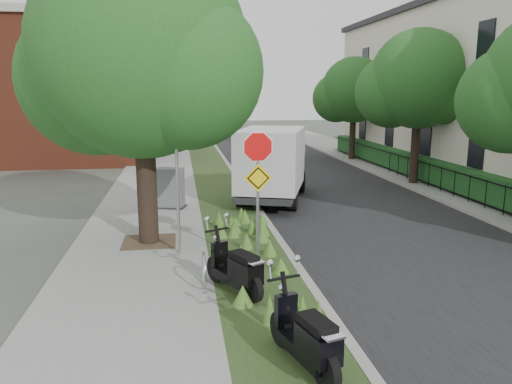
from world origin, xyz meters
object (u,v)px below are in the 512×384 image
at_px(sign_assembly, 258,171).
at_px(scooter_near, 239,274).
at_px(scooter_far, 310,344).
at_px(utility_cabinet, 170,189).
at_px(box_truck, 273,161).

bearing_deg(sign_assembly, scooter_near, -111.02).
height_order(sign_assembly, scooter_near, sign_assembly).
height_order(scooter_far, utility_cabinet, utility_cabinet).
bearing_deg(utility_cabinet, scooter_far, -78.88).
xyz_separation_m(scooter_far, utility_cabinet, (-2.12, 10.81, 0.23)).
bearing_deg(scooter_far, sign_assembly, 90.31).
xyz_separation_m(scooter_near, utility_cabinet, (-1.47, 7.88, 0.23)).
height_order(sign_assembly, scooter_far, sign_assembly).
bearing_deg(sign_assembly, box_truck, 76.68).
height_order(sign_assembly, utility_cabinet, sign_assembly).
relative_size(scooter_near, utility_cabinet, 1.24).
height_order(scooter_near, scooter_far, scooter_far).
bearing_deg(scooter_near, utility_cabinet, 100.54).
relative_size(scooter_near, scooter_far, 0.93).
relative_size(sign_assembly, scooter_far, 1.75).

